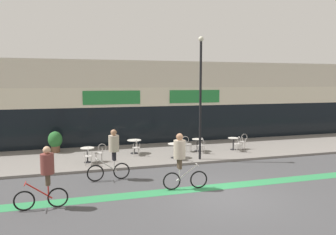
% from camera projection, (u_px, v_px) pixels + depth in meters
% --- Properties ---
extents(ground_plane, '(120.00, 120.00, 0.00)m').
position_uv_depth(ground_plane, '(225.00, 196.00, 11.73)').
color(ground_plane, '#424244').
extents(sidewalk_slab, '(40.00, 5.50, 0.12)m').
position_uv_depth(sidewalk_slab, '(167.00, 153.00, 18.63)').
color(sidewalk_slab, slate).
rests_on(sidewalk_slab, ground).
extents(storefront_facade, '(40.00, 4.06, 5.42)m').
position_uv_depth(storefront_facade, '(148.00, 102.00, 22.84)').
color(storefront_facade, beige).
rests_on(storefront_facade, ground).
extents(bike_lane_stripe, '(36.00, 0.70, 0.01)m').
position_uv_depth(bike_lane_stripe, '(213.00, 187.00, 12.70)').
color(bike_lane_stripe, '#2D844C').
rests_on(bike_lane_stripe, ground).
extents(bistro_table_0, '(0.67, 0.67, 0.74)m').
position_uv_depth(bistro_table_0, '(87.00, 152.00, 16.08)').
color(bistro_table_0, black).
rests_on(bistro_table_0, sidewalk_slab).
extents(bistro_table_1, '(0.78, 0.78, 0.76)m').
position_uv_depth(bistro_table_1, '(134.00, 144.00, 18.13)').
color(bistro_table_1, black).
rests_on(bistro_table_1, sidewalk_slab).
extents(bistro_table_2, '(0.72, 0.72, 0.76)m').
position_uv_depth(bistro_table_2, '(175.00, 148.00, 17.06)').
color(bistro_table_2, black).
rests_on(bistro_table_2, sidewalk_slab).
extents(bistro_table_3, '(0.61, 0.61, 0.71)m').
position_uv_depth(bistro_table_3, '(197.00, 143.00, 18.72)').
color(bistro_table_3, black).
rests_on(bistro_table_3, sidewalk_slab).
extents(bistro_table_4, '(0.62, 0.62, 0.70)m').
position_uv_depth(bistro_table_4, '(233.00, 141.00, 19.14)').
color(bistro_table_4, black).
rests_on(bistro_table_4, sidewalk_slab).
extents(cafe_chair_0_near, '(0.41, 0.58, 0.90)m').
position_uv_depth(cafe_chair_0_near, '(88.00, 155.00, 15.48)').
color(cafe_chair_0_near, '#B7B2AD').
rests_on(cafe_chair_0_near, sidewalk_slab).
extents(cafe_chair_0_side, '(0.58, 0.41, 0.90)m').
position_uv_depth(cafe_chair_0_side, '(100.00, 151.00, 16.26)').
color(cafe_chair_0_side, '#B7B2AD').
rests_on(cafe_chair_0_side, sidewalk_slab).
extents(cafe_chair_1_near, '(0.42, 0.59, 0.90)m').
position_uv_depth(cafe_chair_1_near, '(136.00, 146.00, 17.53)').
color(cafe_chair_1_near, '#B7B2AD').
rests_on(cafe_chair_1_near, sidewalk_slab).
extents(cafe_chair_2_near, '(0.43, 0.59, 0.90)m').
position_uv_depth(cafe_chair_2_near, '(178.00, 151.00, 16.46)').
color(cafe_chair_2_near, '#B7B2AD').
rests_on(cafe_chair_2_near, sidewalk_slab).
extents(cafe_chair_3_near, '(0.41, 0.58, 0.90)m').
position_uv_depth(cafe_chair_3_near, '(201.00, 144.00, 18.13)').
color(cafe_chair_3_near, '#B7B2AD').
rests_on(cafe_chair_3_near, sidewalk_slab).
extents(cafe_chair_3_side, '(0.59, 0.43, 0.90)m').
position_uv_depth(cafe_chair_3_side, '(187.00, 143.00, 18.55)').
color(cafe_chair_3_side, '#B7B2AD').
rests_on(cafe_chair_3_side, sidewalk_slab).
extents(cafe_chair_4_near, '(0.45, 0.60, 0.90)m').
position_uv_depth(cafe_chair_4_near, '(238.00, 143.00, 18.54)').
color(cafe_chair_4_near, '#B7B2AD').
rests_on(cafe_chair_4_near, sidewalk_slab).
extents(cafe_chair_4_side, '(0.58, 0.42, 0.90)m').
position_uv_depth(cafe_chair_4_side, '(243.00, 140.00, 19.32)').
color(cafe_chair_4_side, '#B7B2AD').
rests_on(cafe_chair_4_side, sidewalk_slab).
extents(planter_pot, '(0.78, 0.78, 1.19)m').
position_uv_depth(planter_pot, '(55.00, 141.00, 18.42)').
color(planter_pot, brown).
rests_on(planter_pot, sidewalk_slab).
extents(lamp_post, '(0.26, 0.26, 6.20)m').
position_uv_depth(lamp_post, '(201.00, 91.00, 16.46)').
color(lamp_post, black).
rests_on(lamp_post, sidewalk_slab).
extents(cyclist_0, '(1.78, 0.49, 2.13)m').
position_uv_depth(cyclist_0, '(112.00, 151.00, 13.55)').
color(cyclist_0, black).
rests_on(cyclist_0, ground).
extents(cyclist_1, '(1.74, 0.55, 2.16)m').
position_uv_depth(cyclist_1, '(181.00, 157.00, 12.33)').
color(cyclist_1, black).
rests_on(cyclist_1, ground).
extents(cyclist_2, '(1.67, 0.48, 2.04)m').
position_uv_depth(cyclist_2, '(46.00, 173.00, 10.46)').
color(cyclist_2, black).
rests_on(cyclist_2, ground).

